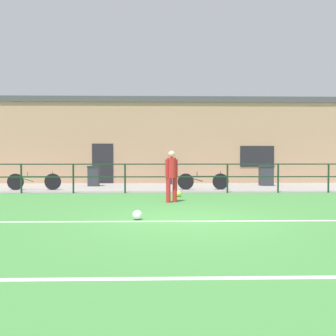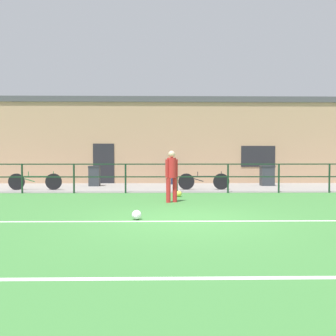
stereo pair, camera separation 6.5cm
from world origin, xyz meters
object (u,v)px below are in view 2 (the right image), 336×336
Objects in this scene: soccer_ball_match at (137,215)px; spectator_child at (170,170)px; player_striker at (172,173)px; trash_bin_0 at (267,175)px; bicycle_parked_1 at (35,181)px; bicycle_parked_0 at (204,181)px; soccer_ball_spare at (179,194)px; trash_bin_1 at (94,176)px.

soccer_ball_match is 10.24m from spectator_child.
player_striker is 1.65× the size of trash_bin_0.
player_striker reaches higher than bicycle_parked_1.
bicycle_parked_1 is at bearing -180.00° from bicycle_parked_0.
player_striker is at bearing -109.79° from bicycle_parked_0.
bicycle_parked_1 is (-7.11, -0.00, 0.00)m from bicycle_parked_0.
bicycle_parked_0 is at bearing -140.55° from player_striker.
soccer_ball_match is 1.02× the size of soccer_ball_spare.
soccer_ball_spare is 0.17× the size of spectator_child.
soccer_ball_spare is 0.22× the size of trash_bin_0.
trash_bin_1 reaches higher than bicycle_parked_0.
soccer_ball_spare is 2.80m from bicycle_parked_0.
trash_bin_1 is (2.13, 1.97, 0.13)m from bicycle_parked_1.
trash_bin_0 is at bearing 168.89° from spectator_child.
bicycle_parked_1 reaches higher than soccer_ball_spare.
bicycle_parked_1 is 2.31× the size of trash_bin_0.
player_striker reaches higher than trash_bin_0.
bicycle_parked_1 is at bearing -168.61° from trash_bin_0.
bicycle_parked_0 is 7.11m from bicycle_parked_1.
player_striker is 7.08m from spectator_child.
spectator_child is at bearing 84.40° from soccer_ball_match.
bicycle_parked_0 is (1.48, 4.10, -0.53)m from player_striker.
trash_bin_0 is at bearing 0.86° from trash_bin_1.
player_striker is at bearing -127.67° from trash_bin_0.
player_striker reaches higher than soccer_ball_match.
trash_bin_0 is at bearing 45.84° from soccer_ball_spare.
spectator_child reaches higher than soccer_ball_match.
trash_bin_1 is at bearing 130.23° from soccer_ball_spare.
spectator_child is at bearing 91.84° from soccer_ball_spare.
trash_bin_0 is at bearing 11.39° from bicycle_parked_1.
spectator_child is 0.55× the size of bicycle_parked_1.
soccer_ball_spare is 0.10× the size of bicycle_parked_0.
bicycle_parked_0 reaches higher than soccer_ball_spare.
bicycle_parked_1 is (-5.93, 2.52, 0.27)m from soccer_ball_spare.
player_striker is 7.52× the size of soccer_ball_spare.
player_striker reaches higher than trash_bin_1.
bicycle_parked_0 is 5.36m from trash_bin_1.
player_striker is at bearing -100.71° from soccer_ball_spare.
soccer_ball_spare is at bearing 75.93° from soccer_ball_match.
bicycle_parked_0 is at bearing -147.62° from trash_bin_0.
soccer_ball_match is 0.18× the size of spectator_child.
soccer_ball_match is 4.83m from soccer_ball_spare.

